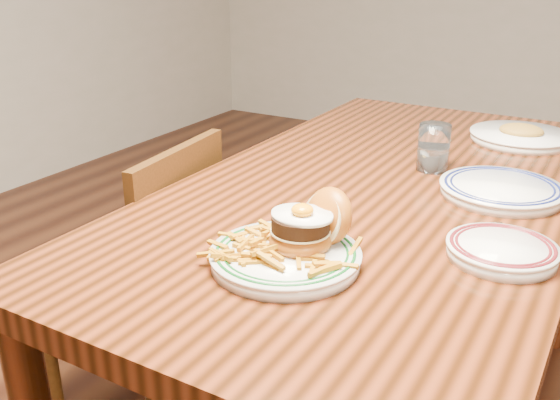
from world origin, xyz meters
The scene contains 7 objects.
table centered at (0.00, 0.00, 0.66)m, with size 0.85×1.60×0.75m.
chair_left centered at (-0.56, -0.21, 0.44)m, with size 0.42×0.42×0.82m.
main_plate centered at (0.00, -0.45, 0.78)m, with size 0.26×0.27×0.12m.
side_plate centered at (0.31, -0.26, 0.77)m, with size 0.19×0.20×0.03m.
rear_plate centered at (0.24, 0.05, 0.77)m, with size 0.26×0.26×0.03m.
water_glass centered at (0.06, 0.15, 0.80)m, with size 0.08×0.08×0.11m.
far_plate centered at (0.20, 0.51, 0.77)m, with size 0.28×0.28×0.05m.
Camera 1 is at (0.46, -1.29, 1.25)m, focal length 40.00 mm.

